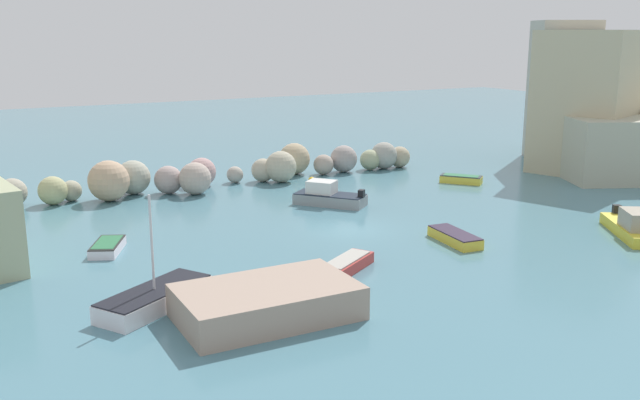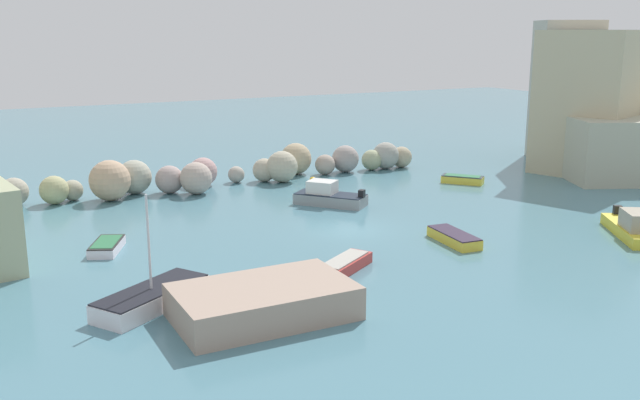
# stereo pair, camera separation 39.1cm
# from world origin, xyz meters

# --- Properties ---
(cove_water) EXTENTS (160.00, 160.00, 0.00)m
(cove_water) POSITION_xyz_m (0.00, 0.00, 0.00)
(cove_water) COLOR teal
(cove_water) RESTS_ON ground
(cliff_headland_right) EXTENTS (18.25, 19.86, 12.08)m
(cliff_headland_right) POSITION_xyz_m (28.57, 7.59, 4.32)
(cliff_headland_right) COLOR #AEAB9C
(cliff_headland_right) RESTS_ON ground
(rock_breakwater) EXTENTS (33.80, 5.59, 2.76)m
(rock_breakwater) POSITION_xyz_m (-2.16, 14.75, 1.10)
(rock_breakwater) COLOR #B0968F
(rock_breakwater) RESTS_ON ground
(stone_dock) EXTENTS (7.04, 4.27, 1.34)m
(stone_dock) POSITION_xyz_m (-9.52, -9.43, 0.67)
(stone_dock) COLOR tan
(stone_dock) RESTS_ON ground
(channel_buoy) EXTENTS (0.51, 0.51, 0.51)m
(channel_buoy) POSITION_xyz_m (4.01, 12.41, 0.25)
(channel_buoy) COLOR gold
(channel_buoy) RESTS_ON cove_water
(moored_boat_0) EXTENTS (5.41, 4.30, 4.81)m
(moored_boat_0) POSITION_xyz_m (-13.17, -6.28, 0.42)
(moored_boat_0) COLOR white
(moored_boat_0) RESTS_ON cove_water
(moored_boat_1) EXTENTS (2.43, 3.17, 0.54)m
(moored_boat_1) POSITION_xyz_m (-13.22, 2.43, 0.28)
(moored_boat_1) COLOR white
(moored_boat_1) RESTS_ON cove_water
(moored_boat_2) EXTENTS (1.64, 3.71, 0.59)m
(moored_boat_2) POSITION_xyz_m (3.69, -4.82, 0.29)
(moored_boat_2) COLOR yellow
(moored_boat_2) RESTS_ON cove_water
(moored_boat_3) EXTENTS (4.45, 5.61, 1.61)m
(moored_boat_3) POSITION_xyz_m (13.15, -8.67, 0.59)
(moored_boat_3) COLOR yellow
(moored_boat_3) RESTS_ON cove_water
(moored_boat_4) EXTENTS (4.34, 4.74, 1.58)m
(moored_boat_4) POSITION_xyz_m (1.86, 5.98, 0.58)
(moored_boat_4) COLOR gray
(moored_boat_4) RESTS_ON cove_water
(moored_boat_5) EXTENTS (3.71, 2.93, 0.61)m
(moored_boat_5) POSITION_xyz_m (-3.82, -6.00, 0.30)
(moored_boat_5) COLOR #BF3A35
(moored_boat_5) RESTS_ON cove_water
(moored_boat_6) EXTENTS (2.83, 3.09, 0.60)m
(moored_boat_6) POSITION_xyz_m (14.01, 7.18, 0.31)
(moored_boat_6) COLOR yellow
(moored_boat_6) RESTS_ON cove_water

